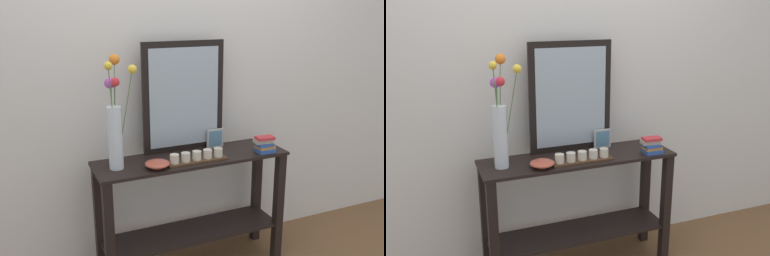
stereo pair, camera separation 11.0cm
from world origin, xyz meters
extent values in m
cube|color=silver|center=(0.00, 0.30, 1.35)|extent=(6.40, 0.08, 2.70)
cube|color=black|center=(0.00, 0.00, 0.79)|extent=(1.25, 0.36, 0.02)
cube|color=black|center=(0.00, 0.00, 0.26)|extent=(1.19, 0.32, 0.02)
cube|color=black|center=(-0.59, -0.14, 0.39)|extent=(0.06, 0.06, 0.78)
cube|color=black|center=(0.59, -0.14, 0.39)|extent=(0.06, 0.06, 0.78)
cube|color=black|center=(-0.59, 0.14, 0.39)|extent=(0.06, 0.06, 0.78)
cube|color=black|center=(0.59, 0.14, 0.39)|extent=(0.06, 0.06, 0.78)
cube|color=black|center=(0.01, 0.15, 1.15)|extent=(0.56, 0.03, 0.72)
cube|color=#9EADB7|center=(0.01, 0.13, 1.15)|extent=(0.48, 0.00, 0.64)
cylinder|color=silver|center=(-0.49, -0.01, 0.98)|extent=(0.09, 0.09, 0.38)
cylinder|color=#4C753D|center=(-0.48, 0.04, 1.12)|extent=(0.06, 0.12, 0.61)
sphere|color=orange|center=(-0.45, 0.10, 1.43)|extent=(0.06, 0.06, 0.06)
cylinder|color=#4C753D|center=(-0.50, -0.04, 1.11)|extent=(0.04, 0.05, 0.60)
sphere|color=yellow|center=(-0.52, -0.06, 1.41)|extent=(0.05, 0.05, 0.05)
cylinder|color=#4C753D|center=(-0.49, 0.04, 1.06)|extent=(0.03, 0.06, 0.48)
sphere|color=#B24CB7|center=(-0.48, 0.06, 1.30)|extent=(0.04, 0.04, 0.04)
cylinder|color=#4C753D|center=(-0.48, 0.01, 1.06)|extent=(0.03, 0.03, 0.49)
sphere|color=red|center=(-0.47, 0.02, 1.31)|extent=(0.05, 0.05, 0.05)
cylinder|color=#4C753D|center=(-0.49, 0.02, 1.06)|extent=(0.02, 0.05, 0.48)
sphere|color=#B24CB7|center=(-0.49, 0.04, 1.30)|extent=(0.06, 0.06, 0.06)
cylinder|color=#4C753D|center=(-0.44, -0.03, 1.10)|extent=(0.11, 0.04, 0.57)
sphere|color=yellow|center=(-0.39, -0.05, 1.38)|extent=(0.05, 0.05, 0.05)
cube|color=#472D1C|center=(-0.01, -0.09, 0.80)|extent=(0.39, 0.09, 0.01)
cylinder|color=beige|center=(-0.16, -0.09, 0.84)|extent=(0.06, 0.06, 0.05)
cylinder|color=beige|center=(-0.08, -0.09, 0.84)|extent=(0.06, 0.06, 0.05)
cylinder|color=beige|center=(-0.01, -0.09, 0.84)|extent=(0.06, 0.06, 0.05)
cylinder|color=beige|center=(0.07, -0.09, 0.84)|extent=(0.06, 0.06, 0.05)
cylinder|color=beige|center=(0.14, -0.09, 0.84)|extent=(0.06, 0.06, 0.05)
cube|color=#B7B2AD|center=(0.22, 0.11, 0.86)|extent=(0.12, 0.01, 0.13)
cube|color=teal|center=(0.22, 0.10, 0.86)|extent=(0.10, 0.00, 0.11)
cylinder|color=#B24C38|center=(-0.27, -0.10, 0.80)|extent=(0.06, 0.06, 0.01)
ellipsoid|color=#B24C38|center=(-0.27, -0.10, 0.82)|extent=(0.15, 0.15, 0.04)
cube|color=#2D519E|center=(0.48, -0.11, 0.81)|extent=(0.12, 0.09, 0.03)
cube|color=orange|center=(0.48, -0.11, 0.83)|extent=(0.11, 0.08, 0.02)
cube|color=#2D519E|center=(0.47, -0.11, 0.85)|extent=(0.11, 0.08, 0.02)
cube|color=#B2A893|center=(0.46, -0.11, 0.87)|extent=(0.12, 0.08, 0.03)
cube|color=#C63338|center=(0.47, -0.12, 0.90)|extent=(0.12, 0.08, 0.02)
camera|label=1|loc=(-1.05, -2.37, 1.73)|focal=40.37mm
camera|label=2|loc=(-0.95, -2.41, 1.73)|focal=40.37mm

